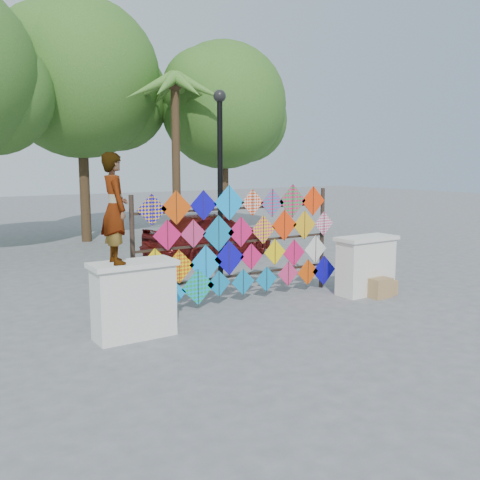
# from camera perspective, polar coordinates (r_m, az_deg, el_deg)

# --- Properties ---
(ground) EXTENTS (80.00, 80.00, 0.00)m
(ground) POSITION_cam_1_polar(r_m,az_deg,el_deg) (10.62, 2.17, -7.45)
(ground) COLOR gray
(ground) RESTS_ON ground
(parapet_left) EXTENTS (1.40, 0.65, 1.28)m
(parapet_left) POSITION_cam_1_polar(r_m,az_deg,el_deg) (9.03, -11.25, -6.19)
(parapet_left) COLOR silver
(parapet_left) RESTS_ON ground
(parapet_right) EXTENTS (1.40, 0.65, 1.28)m
(parapet_right) POSITION_cam_1_polar(r_m,az_deg,el_deg) (12.06, 13.27, -2.59)
(parapet_right) COLOR silver
(parapet_right) RESTS_ON ground
(kite_rack) EXTENTS (4.91, 0.24, 2.43)m
(kite_rack) POSITION_cam_1_polar(r_m,az_deg,el_deg) (10.99, 0.33, -0.34)
(kite_rack) COLOR black
(kite_rack) RESTS_ON ground
(tree_mid) EXTENTS (6.30, 5.60, 8.61)m
(tree_mid) POSITION_cam_1_polar(r_m,az_deg,el_deg) (20.48, -16.42, 16.10)
(tree_mid) COLOR #49341F
(tree_mid) RESTS_ON ground
(tree_east) EXTENTS (5.40, 4.80, 7.42)m
(tree_east) POSITION_cam_1_polar(r_m,az_deg,el_deg) (21.09, -1.59, 14.04)
(tree_east) COLOR #49341F
(tree_east) RESTS_ON ground
(palm_tree) EXTENTS (3.62, 3.62, 5.83)m
(palm_tree) POSITION_cam_1_polar(r_m,az_deg,el_deg) (18.35, -6.95, 14.73)
(palm_tree) COLOR #49341F
(palm_tree) RESTS_ON ground
(vendor_woman) EXTENTS (0.48, 0.68, 1.76)m
(vendor_woman) POSITION_cam_1_polar(r_m,az_deg,el_deg) (8.68, -13.22, 3.30)
(vendor_woman) COLOR #99999E
(vendor_woman) RESTS_ON parapet_left
(sedan) EXTENTS (4.46, 2.49, 1.43)m
(sedan) POSITION_cam_1_polar(r_m,az_deg,el_deg) (16.20, -3.26, 0.61)
(sedan) COLOR #56100E
(sedan) RESTS_ON ground
(lamppost) EXTENTS (0.28, 0.28, 4.46)m
(lamppost) POSITION_cam_1_polar(r_m,az_deg,el_deg) (12.06, -2.14, 7.39)
(lamppost) COLOR black
(lamppost) RESTS_ON ground
(cardboard_box_near) EXTENTS (0.48, 0.42, 0.42)m
(cardboard_box_near) POSITION_cam_1_polar(r_m,az_deg,el_deg) (11.93, 14.53, -4.91)
(cardboard_box_near) COLOR #A2864E
(cardboard_box_near) RESTS_ON ground
(cardboard_box_far) EXTENTS (0.38, 0.35, 0.32)m
(cardboard_box_far) POSITION_cam_1_polar(r_m,az_deg,el_deg) (12.22, 15.33, -4.88)
(cardboard_box_far) COLOR #A2864E
(cardboard_box_far) RESTS_ON ground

